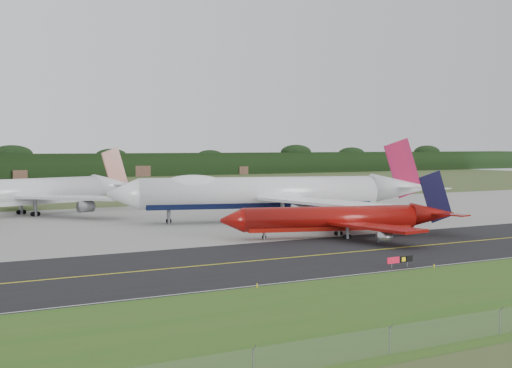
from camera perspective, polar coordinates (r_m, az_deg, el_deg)
The scene contains 12 objects.
ground at distance 112.39m, azimuth 6.67°, elevation -5.15°, with size 600.00×600.00×0.00m, color #364821.
taxiway at distance 109.21m, azimuth 7.91°, elevation -5.40°, with size 400.00×32.00×0.02m, color black.
apron at distance 156.26m, azimuth -4.38°, elevation -2.82°, with size 400.00×78.00×0.01m, color gray.
taxiway_centreline at distance 109.20m, azimuth 7.91°, elevation -5.39°, with size 400.00×0.40×0.00m, color yellow.
taxiway_edge_line at distance 97.46m, azimuth 13.45°, elevation -6.47°, with size 400.00×0.25×0.00m, color silver.
horizon_treeline at distance 369.77m, azimuth -19.06°, elevation 1.27°, with size 700.00×25.00×12.00m.
jet_ba_747 at distance 151.18m, azimuth 1.23°, elevation -0.72°, with size 69.39×56.22×17.75m.
jet_red_737 at distance 125.93m, azimuth 6.93°, elevation -2.79°, with size 42.18×33.57×11.61m.
jet_star_tail at distance 172.15m, azimuth -17.86°, elevation -0.67°, with size 58.53×47.75×15.75m.
taxiway_sign at distance 96.30m, azimuth 11.44°, elevation -5.96°, with size 4.35×0.30×1.45m.
edge_marker_left at distance 81.31m, azimuth 0.08°, elevation -8.13°, with size 0.16×0.16×0.50m, color yellow.
edge_marker_center at distance 97.02m, azimuth 14.06°, elevation -6.39°, with size 0.16×0.16×0.50m, color yellow.
Camera 1 is at (-65.31, -90.04, 16.06)m, focal length 50.00 mm.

